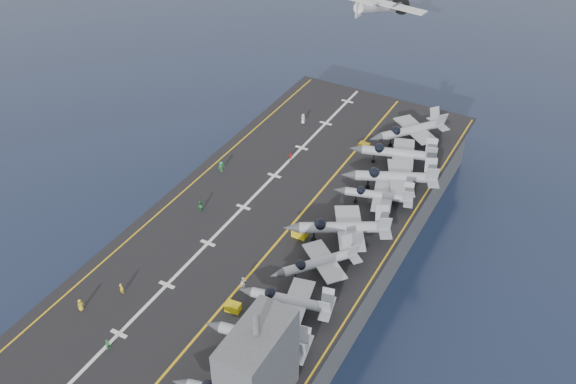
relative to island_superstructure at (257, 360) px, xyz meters
The scene contains 28 objects.
ground 38.02m from the island_superstructure, 116.57° to the left, with size 500.00×500.00×0.00m, color #142135.
hull 35.94m from the island_superstructure, 116.57° to the left, with size 36.00×90.00×10.00m, color #56595E.
flight_deck 34.41m from the island_superstructure, 116.57° to the left, with size 38.00×92.00×0.40m, color black.
foul_line 33.17m from the island_superstructure, 111.80° to the left, with size 0.35×90.00×0.02m, color gold.
landing_centerline 37.38m from the island_superstructure, 124.99° to the left, with size 0.50×90.00×0.02m, color silver.
deck_edge_port 44.50m from the island_superstructure, 136.85° to the left, with size 0.25×90.00×0.02m, color gold.
deck_edge_stbd 31.12m from the island_superstructure, 83.35° to the left, with size 0.25×90.00×0.02m, color gold.
island_superstructure is the anchor object (origin of this frame).
fighter_jet_1 9.12m from the island_superstructure, 117.18° to the left, with size 15.08×11.43×4.74m, color #8E959D, non-canonical shape.
fighter_jet_2 15.37m from the island_superstructure, 104.01° to the left, with size 14.52×11.24×4.50m, color #959EA5, non-canonical shape.
fighter_jet_3 23.22m from the island_superstructure, 98.93° to the left, with size 15.02×15.73×4.56m, color #9BA1AA, non-canonical shape.
fighter_jet_4 30.94m from the island_superstructure, 96.62° to the left, with size 19.05×17.09×5.52m, color gray, non-canonical shape.
fighter_jet_5 41.25m from the island_superstructure, 93.21° to the left, with size 14.65×11.79×4.43m, color #989EA7, non-canonical shape.
fighter_jet_6 46.54m from the island_superstructure, 91.94° to the left, with size 18.82×16.29×5.50m, color #9DA6AE, non-canonical shape.
fighter_jet_7 53.63m from the island_superstructure, 93.99° to the left, with size 17.53×14.28×5.26m, color #939BA2, non-canonical shape.
fighter_jet_8 62.06m from the island_superstructure, 94.11° to the left, with size 17.46×18.27×5.30m, color #969FA7, non-canonical shape.
tow_cart_a 16.29m from the island_superstructure, 134.59° to the left, with size 2.13×1.52×1.20m, color gold, non-canonical shape.
tow_cart_b 30.46m from the island_superstructure, 109.06° to the left, with size 2.19×1.43×1.31m, color gold, non-canonical shape.
tow_cart_c 56.78m from the island_superstructure, 101.16° to the left, with size 2.01×1.41×1.15m, color gold, non-canonical shape.
crew_0 28.88m from the island_superstructure, behind, with size 0.92×1.21×1.82m, color yellow.
crew_1 26.84m from the island_superstructure, 167.15° to the left, with size 1.11×0.76×1.81m, color gold.
crew_2 37.66m from the island_superstructure, 135.63° to the left, with size 0.94×1.24×1.88m, color #208D38.
crew_3 47.63m from the island_superstructure, 128.92° to the left, with size 1.18×1.40×1.98m, color #238735.
crew_4 50.28m from the island_superstructure, 114.58° to the left, with size 1.25×1.15×1.73m, color red.
crew_5 63.34m from the island_superstructure, 113.25° to the left, with size 1.36×1.05×2.04m, color silver.
crew_6 21.65m from the island_superstructure, behind, with size 0.86×1.10×1.62m, color #1B7E32.
crew_7 19.66m from the island_superstructure, 127.61° to the left, with size 0.96×1.29×1.98m, color white.
transport_plane 87.37m from the island_superstructure, 104.72° to the left, with size 24.26×18.18×5.29m, color white, non-canonical shape.
Camera 1 is at (39.49, -67.44, 74.20)m, focal length 40.00 mm.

